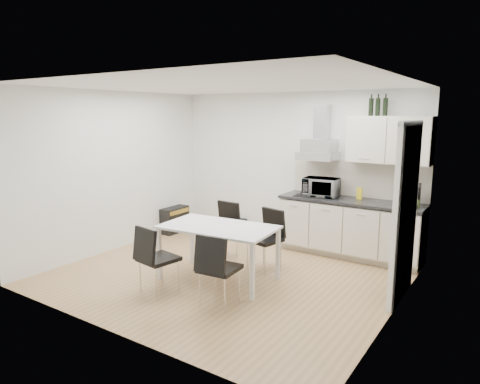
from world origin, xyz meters
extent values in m
plane|color=tan|center=(0.00, 0.00, 0.00)|extent=(4.50, 4.50, 0.00)
cube|color=silver|center=(0.00, 2.00, 1.30)|extent=(4.50, 0.10, 2.60)
cube|color=silver|center=(0.00, -2.00, 1.30)|extent=(4.50, 0.10, 2.60)
cube|color=silver|center=(-2.25, 0.00, 1.30)|extent=(0.10, 4.00, 2.60)
cube|color=silver|center=(2.25, 0.00, 1.30)|extent=(0.10, 4.00, 2.60)
plane|color=white|center=(0.00, 0.00, 2.60)|extent=(4.50, 4.50, 0.00)
cube|color=white|center=(2.21, 0.55, 1.05)|extent=(0.08, 1.04, 2.10)
cube|color=beige|center=(1.15, 1.74, 0.05)|extent=(2.16, 0.52, 0.10)
cube|color=beige|center=(1.15, 1.70, 0.48)|extent=(2.20, 0.60, 0.76)
cube|color=#252528|center=(1.15, 1.69, 0.90)|extent=(2.22, 0.64, 0.04)
cube|color=beige|center=(1.15, 1.99, 1.21)|extent=(2.20, 0.02, 0.58)
cube|color=beige|center=(1.65, 1.82, 1.85)|extent=(1.20, 0.35, 0.70)
cube|color=silver|center=(0.55, 1.78, 1.65)|extent=(0.60, 0.46, 0.30)
cube|color=silver|center=(0.55, 1.89, 2.10)|extent=(0.22, 0.20, 0.55)
imported|color=silver|center=(0.66, 1.68, 1.10)|extent=(0.57, 0.35, 0.37)
cube|color=yellow|center=(1.25, 1.80, 1.01)|extent=(0.08, 0.04, 0.18)
cylinder|color=brown|center=(2.08, 1.65, 0.98)|extent=(0.04, 0.04, 0.11)
cylinder|color=#4C6626|center=(2.14, 1.65, 0.98)|extent=(0.04, 0.04, 0.11)
cylinder|color=black|center=(1.35, 1.82, 2.36)|extent=(0.07, 0.07, 0.32)
cylinder|color=black|center=(1.45, 1.82, 2.36)|extent=(0.07, 0.07, 0.32)
cylinder|color=black|center=(1.56, 1.82, 2.36)|extent=(0.07, 0.07, 0.32)
cube|color=white|center=(0.00, -0.22, 0.73)|extent=(1.58, 0.99, 0.03)
cube|color=white|center=(-0.68, -0.66, 0.36)|extent=(0.05, 0.05, 0.72)
cube|color=white|center=(0.74, -0.54, 0.36)|extent=(0.05, 0.05, 0.72)
cube|color=white|center=(-0.74, 0.11, 0.36)|extent=(0.05, 0.05, 0.72)
cube|color=white|center=(0.68, 0.22, 0.36)|extent=(0.05, 0.05, 0.72)
cube|color=black|center=(-2.11, 1.24, 0.24)|extent=(0.24, 0.58, 0.48)
cube|color=gold|center=(-1.98, 1.24, 0.42)|extent=(0.01, 0.52, 0.08)
cube|color=black|center=(-1.01, 1.90, 0.13)|extent=(0.18, 0.16, 0.27)
camera|label=1|loc=(3.30, -4.69, 2.23)|focal=32.00mm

